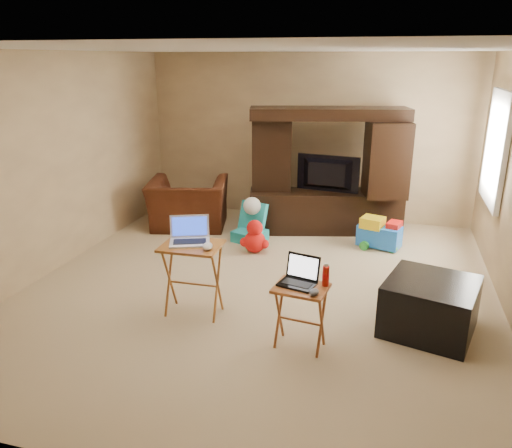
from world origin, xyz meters
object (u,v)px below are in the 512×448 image
(mouse_right, at_px, (314,292))
(ottoman, at_px, (430,306))
(water_bottle, at_px, (326,276))
(entertainment_center, at_px, (327,171))
(laptop_left, at_px, (189,232))
(push_toy, at_px, (380,232))
(laptop_right, at_px, (297,272))
(tray_table_left, at_px, (193,279))
(tray_table_right, at_px, (300,317))
(child_rocker, at_px, (250,223))
(mouse_left, at_px, (207,246))
(plush_toy, at_px, (255,236))
(television, at_px, (326,174))
(recliner, at_px, (188,204))

(mouse_right, bearing_deg, ottoman, 36.31)
(water_bottle, bearing_deg, entertainment_center, 97.98)
(laptop_left, bearing_deg, push_toy, 31.87)
(laptop_right, bearing_deg, tray_table_left, 178.08)
(ottoman, relative_size, tray_table_left, 1.06)
(push_toy, height_order, tray_table_right, tray_table_right)
(child_rocker, height_order, mouse_left, mouse_left)
(tray_table_left, bearing_deg, plush_toy, 84.13)
(laptop_left, xyz_separation_m, laptop_right, (1.11, -0.33, -0.15))
(plush_toy, distance_m, tray_table_left, 1.75)
(child_rocker, relative_size, laptop_left, 1.39)
(child_rocker, relative_size, push_toy, 0.94)
(television, distance_m, plush_toy, 1.44)
(entertainment_center, height_order, push_toy, entertainment_center)
(water_bottle, bearing_deg, push_toy, 81.82)
(plush_toy, bearing_deg, child_rocker, 115.09)
(child_rocker, bearing_deg, mouse_left, -65.70)
(push_toy, bearing_deg, entertainment_center, 165.46)
(entertainment_center, relative_size, push_toy, 3.86)
(television, distance_m, tray_table_right, 3.17)
(push_toy, bearing_deg, mouse_left, -105.08)
(television, height_order, tray_table_left, television)
(laptop_left, xyz_separation_m, water_bottle, (1.35, -0.27, -0.18))
(push_toy, height_order, mouse_left, mouse_left)
(child_rocker, xyz_separation_m, push_toy, (1.73, 0.23, -0.05))
(child_rocker, bearing_deg, tray_table_left, -70.61)
(entertainment_center, xyz_separation_m, child_rocker, (-0.93, -0.72, -0.62))
(mouse_left, distance_m, mouse_right, 1.14)
(entertainment_center, xyz_separation_m, mouse_left, (-0.70, -2.91, -0.13))
(laptop_right, bearing_deg, laptop_left, 177.04)
(mouse_left, bearing_deg, ottoman, 9.72)
(laptop_right, bearing_deg, tray_table_right, -13.25)
(child_rocker, xyz_separation_m, tray_table_left, (0.04, -2.12, 0.10))
(recliner, relative_size, laptop_right, 3.67)
(television, height_order, push_toy, television)
(laptop_right, bearing_deg, entertainment_center, 106.91)
(television, relative_size, laptop_left, 2.37)
(mouse_left, bearing_deg, water_bottle, -8.34)
(entertainment_center, distance_m, tray_table_left, 3.02)
(television, distance_m, mouse_right, 3.26)
(entertainment_center, relative_size, tray_table_right, 3.75)
(laptop_left, xyz_separation_m, mouse_left, (0.22, -0.10, -0.09))
(laptop_left, height_order, mouse_right, laptop_left)
(tray_table_right, distance_m, mouse_right, 0.36)
(laptop_left, bearing_deg, entertainment_center, 50.31)
(plush_toy, relative_size, water_bottle, 2.49)
(laptop_right, bearing_deg, child_rocker, 128.32)
(tray_table_left, bearing_deg, child_rocker, 89.78)
(plush_toy, bearing_deg, laptop_left, -95.59)
(tray_table_left, height_order, mouse_left, mouse_left)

